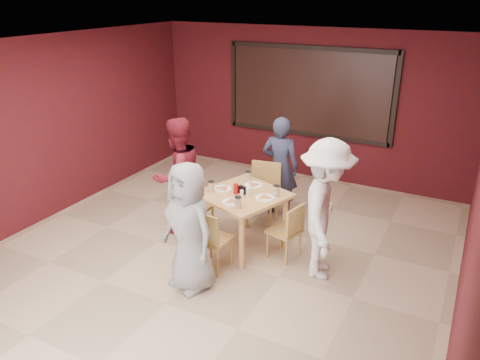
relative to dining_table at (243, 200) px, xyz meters
The scene contains 11 objects.
floor 0.88m from the dining_table, 111.61° to the right, with size 7.00×7.00×0.00m, color tan.
window_blinds 3.11m from the dining_table, 93.72° to the left, with size 3.00×0.02×1.50m, color black.
dining_table is the anchor object (origin of this frame).
chair_front 0.79m from the dining_table, 96.56° to the right, with size 0.44×0.44×0.86m.
chair_back 0.84m from the dining_table, 94.65° to the left, with size 0.53×0.53×0.96m.
chair_left 0.89m from the dining_table, behind, with size 0.43×0.43×0.87m.
chair_right 0.74m from the dining_table, ahead, with size 0.46×0.46×0.80m.
diner_front 1.17m from the dining_table, 95.97° to the right, with size 0.79×0.51×1.62m, color gray.
diner_back 1.18m from the dining_table, 87.80° to the left, with size 0.59×0.39×1.63m, color #2C314E.
diner_left 1.10m from the dining_table, behind, with size 0.84×0.66×1.74m, color maroon.
diner_right 1.23m from the dining_table, ahead, with size 1.16×0.67×1.80m, color white.
Camera 1 is at (2.87, -4.71, 3.41)m, focal length 35.00 mm.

